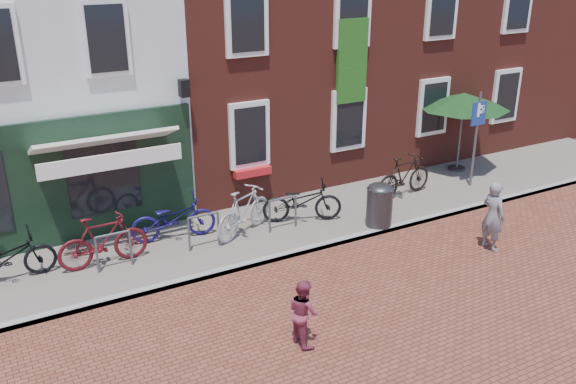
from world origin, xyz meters
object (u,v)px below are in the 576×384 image
bicycle_3 (244,211)px  woman (493,216)px  bicycle_0 (5,258)px  boy (303,312)px  litter_bin (380,202)px  bicycle_5 (404,176)px  parasol (464,98)px  bicycle_4 (302,202)px  parking_sign (477,127)px  bicycle_2 (173,218)px  bicycle_1 (103,241)px

bicycle_3 → woman: bearing=-151.1°
bicycle_0 → boy: bearing=-139.0°
litter_bin → bicycle_5: (1.72, 1.21, -0.03)m
litter_bin → parasol: bearing=25.0°
litter_bin → bicycle_4: 1.88m
litter_bin → bicycle_3: 3.27m
parking_sign → bicycle_2: parking_sign is taller
parasol → boy: bearing=-148.2°
bicycle_0 → bicycle_3: (5.13, -0.28, 0.06)m
parking_sign → bicycle_5: (-2.17, 0.32, -1.15)m
bicycle_2 → bicycle_3: size_ratio=1.03×
litter_bin → boy: 5.03m
woman → bicycle_1: (-7.90, 3.25, -0.14)m
bicycle_2 → boy: bearing=-163.3°
woman → boy: 5.63m
bicycle_2 → bicycle_5: size_ratio=1.03×
bicycle_2 → bicycle_4: 3.15m
bicycle_5 → bicycle_2: bearing=79.9°
bicycle_0 → bicycle_2: (3.59, 0.25, 0.00)m
bicycle_0 → bicycle_4: bearing=-94.8°
parasol → woman: (-2.91, -4.17, -1.51)m
bicycle_1 → bicycle_2: size_ratio=0.97×
litter_bin → bicycle_1: (-6.31, 1.18, -0.03)m
bicycle_4 → bicycle_3: bearing=110.9°
parasol → woman: bearing=-124.9°
bicycle_4 → parking_sign: bearing=-70.5°
boy → bicycle_5: bicycle_5 is taller
woman → boy: bearing=97.9°
bicycle_5 → woman: bearing=171.7°
bicycle_3 → bicycle_5: 4.78m
boy → bicycle_3: 4.36m
parking_sign → bicycle_4: parking_sign is taller
parasol → bicycle_3: bearing=-172.8°
boy → bicycle_4: size_ratio=0.63×
bicycle_1 → bicycle_3: same height
boy → parking_sign: bearing=-65.0°
parasol → boy: size_ratio=2.18×
litter_bin → bicycle_1: litter_bin is taller
bicycle_0 → bicycle_4: (6.69, -0.31, 0.00)m
litter_bin → parasol: 5.22m
litter_bin → bicycle_5: size_ratio=0.61×
boy → bicycle_4: (2.43, 4.24, 0.00)m
bicycle_2 → parasol: bearing=-78.5°
woman → bicycle_4: bearing=41.2°
bicycle_3 → bicycle_4: bearing=-117.5°
bicycle_0 → bicycle_1: size_ratio=1.03×
bicycle_4 → bicycle_2: bearing=101.7°
woman → boy: (-5.52, -1.06, -0.20)m
woman → boy: woman is taller
bicycle_0 → bicycle_4: 6.69m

